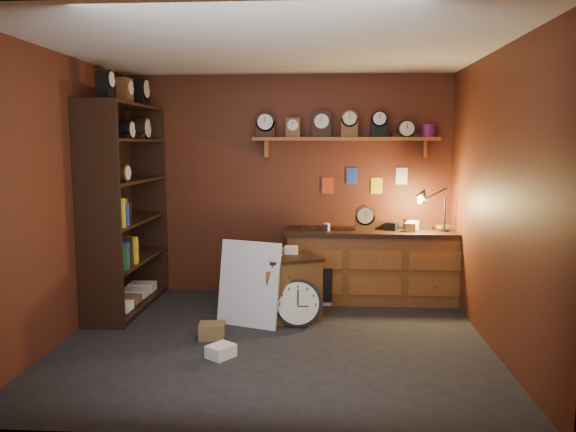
# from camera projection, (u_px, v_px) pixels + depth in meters

# --- Properties ---
(floor) EXTENTS (4.00, 4.00, 0.00)m
(floor) POSITION_uv_depth(u_px,v_px,m) (275.00, 340.00, 5.35)
(floor) COLOR black
(floor) RESTS_ON ground
(room_shell) EXTENTS (4.02, 3.62, 2.71)m
(room_shell) POSITION_uv_depth(u_px,v_px,m) (280.00, 159.00, 5.24)
(room_shell) COLOR #572514
(room_shell) RESTS_ON ground
(shelving_unit) EXTENTS (0.47, 1.60, 2.58)m
(shelving_unit) POSITION_uv_depth(u_px,v_px,m) (123.00, 198.00, 6.28)
(shelving_unit) COLOR black
(shelving_unit) RESTS_ON ground
(workbench) EXTENTS (2.08, 0.66, 1.36)m
(workbench) POSITION_uv_depth(u_px,v_px,m) (373.00, 261.00, 6.68)
(workbench) COLOR brown
(workbench) RESTS_ON ground
(low_cabinet) EXTENTS (0.74, 0.69, 0.77)m
(low_cabinet) POSITION_uv_depth(u_px,v_px,m) (291.00, 284.00, 5.99)
(low_cabinet) COLOR brown
(low_cabinet) RESTS_ON ground
(big_round_clock) EXTENTS (0.49, 0.16, 0.49)m
(big_round_clock) POSITION_uv_depth(u_px,v_px,m) (298.00, 303.00, 5.74)
(big_round_clock) COLOR black
(big_round_clock) RESTS_ON ground
(white_panel) EXTENTS (0.69, 0.40, 0.88)m
(white_panel) POSITION_uv_depth(u_px,v_px,m) (249.00, 324.00, 5.82)
(white_panel) COLOR silver
(white_panel) RESTS_ON ground
(mini_fridge) EXTENTS (0.52, 0.54, 0.50)m
(mini_fridge) POSITION_uv_depth(u_px,v_px,m) (315.00, 280.00, 6.68)
(mini_fridge) COLOR silver
(mini_fridge) RESTS_ON ground
(floor_box_a) EXTENTS (0.26, 0.23, 0.15)m
(floor_box_a) POSITION_uv_depth(u_px,v_px,m) (212.00, 331.00, 5.40)
(floor_box_a) COLOR brown
(floor_box_a) RESTS_ON ground
(floor_box_b) EXTENTS (0.28, 0.29, 0.11)m
(floor_box_b) POSITION_uv_depth(u_px,v_px,m) (221.00, 351.00, 4.92)
(floor_box_b) COLOR white
(floor_box_b) RESTS_ON ground
(floor_box_c) EXTENTS (0.28, 0.24, 0.21)m
(floor_box_c) POSITION_uv_depth(u_px,v_px,m) (248.00, 302.00, 6.27)
(floor_box_c) COLOR brown
(floor_box_c) RESTS_ON ground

